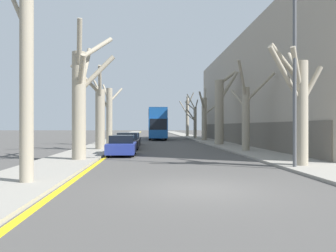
# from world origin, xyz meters

# --- Properties ---
(ground_plane) EXTENTS (300.00, 300.00, 0.00)m
(ground_plane) POSITION_xyz_m (0.00, 0.00, 0.00)
(ground_plane) COLOR #4C4947
(sidewalk_left) EXTENTS (3.16, 120.00, 0.12)m
(sidewalk_left) POSITION_xyz_m (-6.02, 50.00, 0.06)
(sidewalk_left) COLOR gray
(sidewalk_left) RESTS_ON ground
(sidewalk_right) EXTENTS (3.16, 120.00, 0.12)m
(sidewalk_right) POSITION_xyz_m (6.02, 50.00, 0.06)
(sidewalk_right) COLOR gray
(sidewalk_right) RESTS_ON ground
(building_facade_right) EXTENTS (10.08, 38.79, 11.16)m
(building_facade_right) POSITION_xyz_m (12.59, 24.91, 5.57)
(building_facade_right) COLOR #9E9384
(building_facade_right) RESTS_ON ground
(kerb_line_stripe) EXTENTS (0.24, 120.00, 0.01)m
(kerb_line_stripe) POSITION_xyz_m (-4.26, 50.00, 0.00)
(kerb_line_stripe) COLOR yellow
(kerb_line_stripe) RESTS_ON ground
(street_tree_left_0) EXTENTS (3.10, 1.84, 8.77)m
(street_tree_left_0) POSITION_xyz_m (-5.59, 0.96, 4.12)
(street_tree_left_0) COLOR gray
(street_tree_left_0) RESTS_ON ground
(street_tree_left_1) EXTENTS (2.32, 3.43, 7.51)m
(street_tree_left_1) POSITION_xyz_m (-5.31, 8.31, 3.56)
(street_tree_left_1) COLOR gray
(street_tree_left_1) RESTS_ON ground
(street_tree_left_2) EXTENTS (2.35, 3.73, 6.60)m
(street_tree_left_2) POSITION_xyz_m (-5.55, 16.43, 3.03)
(street_tree_left_2) COLOR gray
(street_tree_left_2) RESTS_ON ground
(street_tree_left_3) EXTENTS (2.93, 2.10, 6.60)m
(street_tree_left_3) POSITION_xyz_m (-5.60, 23.45, 3.23)
(street_tree_left_3) COLOR gray
(street_tree_left_3) RESTS_ON ground
(street_tree_right_0) EXTENTS (2.94, 2.49, 5.73)m
(street_tree_right_0) POSITION_xyz_m (5.41, 4.90, 2.92)
(street_tree_right_0) COLOR gray
(street_tree_right_0) RESTS_ON ground
(street_tree_right_1) EXTENTS (2.91, 3.01, 6.61)m
(street_tree_right_1) POSITION_xyz_m (5.67, 14.09, 2.82)
(street_tree_right_1) COLOR gray
(street_tree_right_1) RESTS_ON ground
(street_tree_right_2) EXTENTS (2.32, 2.86, 7.56)m
(street_tree_right_2) POSITION_xyz_m (5.57, 22.57, 3.64)
(street_tree_right_2) COLOR gray
(street_tree_right_2) RESTS_ON ground
(street_tree_right_3) EXTENTS (2.73, 3.54, 6.99)m
(street_tree_right_3) POSITION_xyz_m (5.67, 32.30, 3.17)
(street_tree_right_3) COLOR gray
(street_tree_right_3) RESTS_ON ground
(street_tree_right_4) EXTENTS (1.94, 3.62, 7.03)m
(street_tree_right_4) POSITION_xyz_m (5.51, 40.59, 2.96)
(street_tree_right_4) COLOR gray
(street_tree_right_4) RESTS_ON ground
(street_tree_right_5) EXTENTS (2.74, 5.25, 8.08)m
(street_tree_right_5) POSITION_xyz_m (5.46, 49.33, 3.87)
(street_tree_right_5) COLOR gray
(street_tree_right_5) RESTS_ON ground
(double_decker_bus) EXTENTS (2.54, 11.90, 4.46)m
(double_decker_bus) POSITION_xyz_m (-0.33, 38.53, 2.53)
(double_decker_bus) COLOR #19519E
(double_decker_bus) RESTS_ON ground
(parked_car_0) EXTENTS (1.76, 3.97, 1.33)m
(parked_car_0) POSITION_xyz_m (-3.35, 11.83, 0.64)
(parked_car_0) COLOR navy
(parked_car_0) RESTS_ON ground
(parked_car_1) EXTENTS (1.88, 4.16, 1.38)m
(parked_car_1) POSITION_xyz_m (-3.35, 17.83, 0.65)
(parked_car_1) COLOR black
(parked_car_1) RESTS_ON ground
(parked_car_2) EXTENTS (1.81, 4.10, 1.27)m
(parked_car_2) POSITION_xyz_m (-3.35, 23.78, 0.61)
(parked_car_2) COLOR black
(parked_car_2) RESTS_ON ground
(lamp_post) EXTENTS (1.40, 0.20, 9.36)m
(lamp_post) POSITION_xyz_m (4.83, 4.30, 5.15)
(lamp_post) COLOR #4C4F54
(lamp_post) RESTS_ON ground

